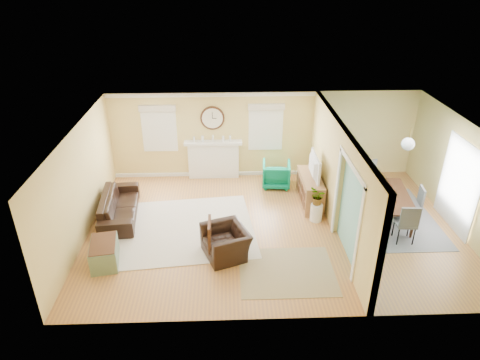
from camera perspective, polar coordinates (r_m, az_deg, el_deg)
name	(u,v)px	position (r m, az deg, el deg)	size (l,w,h in m)	color
floor	(273,228)	(10.68, 4.38, -6.40)	(9.00, 9.00, 0.00)	#A0673F
wall_back	(264,135)	(12.74, 3.17, 6.04)	(9.00, 0.02, 2.60)	#D8B867
wall_front	(294,262)	(7.52, 7.16, -10.82)	(9.00, 0.02, 2.60)	#D8B867
wall_left	(80,185)	(10.51, -20.53, -0.61)	(0.02, 6.00, 2.60)	#D8B867
wall_right	(463,178)	(11.44, 27.64, 0.20)	(0.02, 6.00, 2.60)	#D8B867
ceiling	(277,129)	(9.49, 4.93, 6.77)	(9.00, 6.00, 0.02)	white
partition	(336,173)	(10.52, 12.69, 0.93)	(0.17, 6.00, 2.60)	#D8B867
fireplace	(214,159)	(12.86, -3.55, 2.83)	(1.70, 0.30, 1.17)	white
wall_clock	(212,118)	(12.48, -3.70, 8.24)	(0.70, 0.07, 0.70)	#4F2E1D
window_left	(159,125)	(12.67, -10.76, 7.19)	(1.05, 0.13, 1.42)	white
window_right	(266,124)	(12.58, 3.46, 7.48)	(1.05, 0.13, 1.42)	white
french_doors	(460,186)	(11.50, 27.22, -0.69)	(0.06, 1.70, 2.20)	white
pendant	(408,144)	(10.43, 21.49, 4.49)	(0.30, 0.30, 0.55)	gold
rug_cream	(185,229)	(10.70, -7.35, -6.46)	(3.33, 2.89, 0.02)	beige
rug_jute	(287,271)	(9.36, 6.26, -12.02)	(2.01, 1.64, 0.01)	tan
rug_grey	(385,217)	(11.67, 18.80, -4.74)	(2.40, 3.00, 0.01)	slate
sofa	(119,206)	(11.36, -15.79, -3.35)	(2.16, 0.85, 0.63)	black
eames_chair	(226,242)	(9.60, -1.91, -8.28)	(1.02, 0.89, 0.67)	black
green_chair	(276,174)	(12.47, 4.85, 0.77)	(0.78, 0.80, 0.73)	#007D62
trunk	(104,253)	(9.85, -17.63, -9.25)	(0.70, 0.99, 0.52)	gray
credenza	(310,190)	(11.65, 9.30, -1.33)	(0.51, 1.49, 0.80)	#95704A
tv	(311,166)	(11.33, 9.48, 1.83)	(1.09, 0.14, 0.63)	black
garden_stool	(316,212)	(11.01, 10.13, -4.28)	(0.31, 0.31, 0.45)	white
potted_plant	(318,197)	(10.78, 10.32, -2.21)	(0.42, 0.36, 0.46)	#337F33
dining_table	(387,206)	(11.51, 19.05, -3.34)	(1.92, 1.07, 0.67)	#4F2E1D
dining_chair_n	(372,177)	(12.32, 17.20, 0.43)	(0.55, 0.55, 1.01)	slate
dining_chair_s	(406,219)	(10.61, 21.27, -4.88)	(0.47, 0.47, 1.01)	slate
dining_chair_w	(365,201)	(11.19, 16.29, -2.68)	(0.44, 0.44, 0.90)	white
dining_chair_e	(413,201)	(11.57, 22.09, -2.59)	(0.46, 0.46, 0.92)	slate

